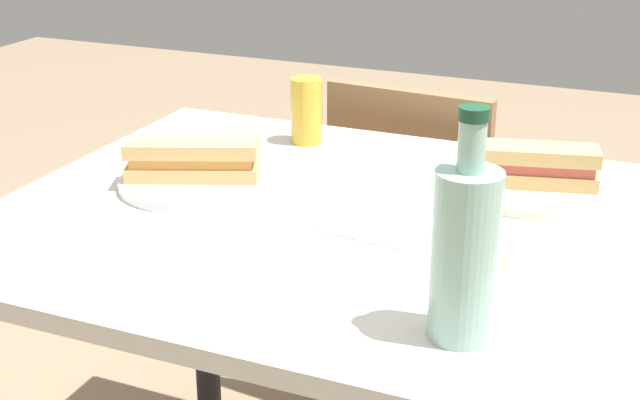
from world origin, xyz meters
TOP-DOWN VIEW (x-y plane):
  - dining_table at (0.00, 0.00)m, footprint 1.04×0.88m
  - chair_far at (-0.01, 0.64)m, footprint 0.44×0.44m
  - plate_near at (-0.25, 0.02)m, footprint 0.26×0.26m
  - baguette_sandwich_near at (-0.25, 0.02)m, footprint 0.24×0.15m
  - knife_near at (-0.28, 0.07)m, footprint 0.17×0.09m
  - plate_far at (0.31, 0.22)m, footprint 0.26×0.26m
  - baguette_sandwich_far at (0.31, 0.22)m, footprint 0.21×0.11m
  - knife_far at (0.29, 0.27)m, footprint 0.17×0.09m
  - water_bottle at (0.30, -0.29)m, footprint 0.08×0.08m
  - beer_glass at (-0.16, 0.32)m, footprint 0.06×0.06m
  - olive_bowl at (0.30, -0.07)m, footprint 0.08×0.08m
  - paper_napkin at (0.10, -0.02)m, footprint 0.15×0.15m

SIDE VIEW (x-z plane):
  - chair_far at x=-0.01m, z-range 0.06..0.91m
  - dining_table at x=0.00m, z-range 0.26..1.04m
  - paper_napkin at x=0.10m, z-range 0.78..0.78m
  - plate_near at x=-0.25m, z-range 0.78..0.79m
  - plate_far at x=0.31m, z-range 0.78..0.79m
  - olive_bowl at x=0.30m, z-range 0.78..0.81m
  - knife_near at x=-0.28m, z-range 0.79..0.80m
  - knife_far at x=0.29m, z-range 0.79..0.80m
  - baguette_sandwich_near at x=-0.25m, z-range 0.79..0.86m
  - baguette_sandwich_far at x=0.31m, z-range 0.79..0.86m
  - beer_glass at x=-0.16m, z-range 0.78..0.91m
  - water_bottle at x=0.30m, z-range 0.75..1.04m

